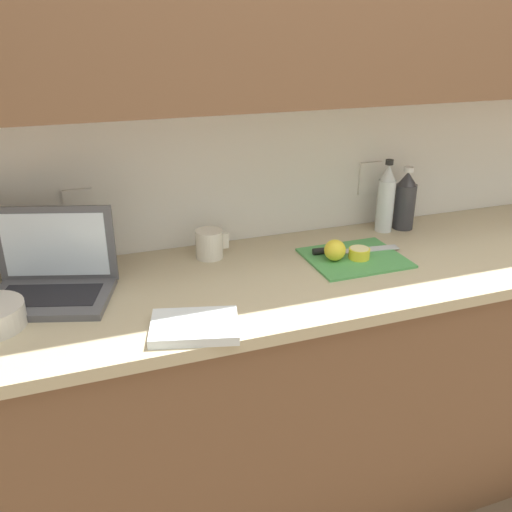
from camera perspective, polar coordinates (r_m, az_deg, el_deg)
ground_plane at (r=2.32m, az=8.51°, el=-22.21°), size 12.00×12.00×0.00m
wall_back at (r=1.85m, az=7.80°, el=20.51°), size 5.20×0.38×2.60m
counter_unit at (r=2.02m, az=9.81°, el=-12.50°), size 2.49×0.64×0.93m
laptop at (r=1.63m, az=-20.68°, el=-1.98°), size 0.39×0.32×0.24m
cutting_board at (r=1.81m, az=10.33°, el=-0.20°), size 0.31×0.26×0.01m
knife at (r=1.83m, az=8.91°, el=0.63°), size 0.30×0.06×0.02m
lemon_half_cut at (r=1.79m, az=10.81°, el=0.29°), size 0.07×0.07×0.04m
lemon_whole_beside at (r=1.76m, az=8.31°, el=0.62°), size 0.07×0.07×0.07m
bottle_green_soda at (r=2.09m, az=15.43°, el=5.62°), size 0.08×0.08×0.23m
bottle_oil_tall at (r=2.04m, az=13.51°, el=5.86°), size 0.06×0.06×0.27m
measuring_cup at (r=1.78m, az=-4.91°, el=1.27°), size 0.11×0.09×0.09m
dish_towel at (r=1.38m, az=-6.49°, el=-7.38°), size 0.25×0.21×0.02m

